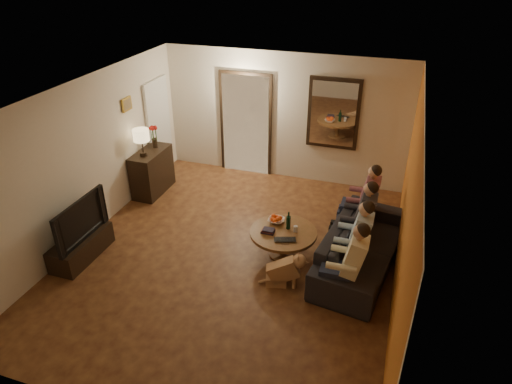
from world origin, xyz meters
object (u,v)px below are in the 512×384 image
(person_b, at_px, (355,242))
(tv, at_px, (75,219))
(person_d, at_px, (364,202))
(bowl, at_px, (276,220))
(table_lamp, at_px, (142,143))
(person_a, at_px, (349,267))
(dog, at_px, (283,269))
(person_c, at_px, (360,221))
(dresser, at_px, (152,172))
(tv_stand, at_px, (81,247))
(coffee_table, at_px, (283,243))
(wine_bottle, at_px, (288,220))
(laptop, at_px, (285,242))
(sofa, at_px, (362,246))

(person_b, bearing_deg, tv, -168.13)
(person_d, distance_m, bowl, 1.53)
(table_lamp, xyz_separation_m, person_a, (4.12, -1.80, -0.54))
(person_a, relative_size, dog, 2.14)
(person_c, bearing_deg, person_b, -90.00)
(dresser, relative_size, person_c, 0.81)
(person_c, xyz_separation_m, person_d, (0.00, 0.60, 0.00))
(person_b, distance_m, person_c, 0.60)
(dresser, relative_size, table_lamp, 1.81)
(person_b, bearing_deg, bowl, 163.15)
(tv_stand, height_order, coffee_table, coffee_table)
(tv_stand, height_order, wine_bottle, wine_bottle)
(wine_bottle, bearing_deg, table_lamp, 163.13)
(wine_bottle, bearing_deg, person_a, -39.44)
(person_c, bearing_deg, tv_stand, -160.42)
(tv, height_order, dog, tv)
(person_a, bearing_deg, dog, 175.71)
(coffee_table, bearing_deg, bowl, 129.29)
(laptop, bearing_deg, dog, -94.81)
(person_a, relative_size, bowl, 4.63)
(sofa, height_order, wine_bottle, wine_bottle)
(tv_stand, distance_m, wine_bottle, 3.29)
(table_lamp, height_order, person_a, table_lamp)
(person_d, bearing_deg, person_a, -90.00)
(tv_stand, bearing_deg, bowl, 23.91)
(person_d, relative_size, bowl, 4.63)
(table_lamp, bearing_deg, wine_bottle, -16.87)
(person_b, xyz_separation_m, coffee_table, (-1.11, 0.17, -0.38))
(bowl, relative_size, wine_bottle, 0.84)
(tv_stand, relative_size, coffee_table, 1.05)
(person_d, height_order, wine_bottle, person_d)
(person_d, distance_m, coffee_table, 1.56)
(person_a, bearing_deg, table_lamp, 156.41)
(dog, distance_m, wine_bottle, 0.88)
(table_lamp, bearing_deg, tv, -90.00)
(person_a, bearing_deg, sofa, 83.66)
(tv_stand, distance_m, person_b, 4.23)
(table_lamp, distance_m, tv_stand, 2.28)
(dresser, xyz_separation_m, tv, (0.00, -2.28, 0.27))
(table_lamp, xyz_separation_m, sofa, (4.22, -0.90, -0.79))
(tv_stand, height_order, dog, dog)
(person_c, bearing_deg, person_a, -90.00)
(person_a, bearing_deg, wine_bottle, 140.56)
(tv, height_order, wine_bottle, tv)
(tv, distance_m, wine_bottle, 3.27)
(person_b, xyz_separation_m, person_c, (0.00, 0.60, 0.00))
(person_c, distance_m, coffee_table, 1.25)
(table_lamp, xyz_separation_m, person_b, (4.12, -1.20, -0.54))
(dog, distance_m, laptop, 0.47)
(tv_stand, relative_size, person_b, 0.92)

